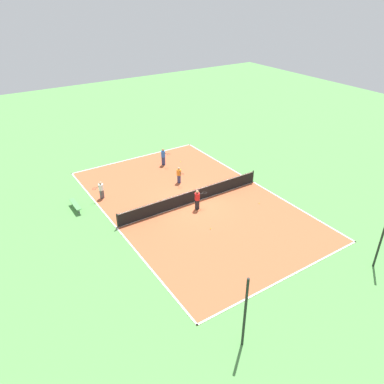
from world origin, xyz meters
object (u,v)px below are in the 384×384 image
(tennis_net, at_px, (192,196))
(player_near_blue, at_px, (163,156))
(bench, at_px, (75,205))
(tennis_ball_right_alley, at_px, (211,228))
(fence_post_back_left, at_px, (382,238))
(player_center_orange, at_px, (179,174))
(tennis_ball_left_sideline, at_px, (180,161))
(tennis_ball_far_baseline, at_px, (259,203))
(fence_post_back_right, at_px, (245,313))
(player_near_white, at_px, (101,189))
(player_coach_red, at_px, (197,199))

(tennis_net, relative_size, player_near_blue, 7.68)
(tennis_net, relative_size, bench, 6.55)
(tennis_ball_right_alley, relative_size, fence_post_back_left, 0.02)
(tennis_ball_right_alley, height_order, fence_post_back_left, fence_post_back_left)
(player_center_orange, bearing_deg, bench, -85.14)
(player_center_orange, xyz_separation_m, fence_post_back_left, (-3.99, 14.67, 1.15))
(player_center_orange, bearing_deg, tennis_net, -5.89)
(tennis_net, xyz_separation_m, player_center_orange, (-0.83, -3.18, 0.23))
(tennis_ball_left_sideline, distance_m, tennis_ball_far_baseline, 9.38)
(bench, relative_size, player_near_blue, 1.17)
(tennis_net, xyz_separation_m, fence_post_back_left, (-4.82, 11.49, 1.38))
(fence_post_back_left, bearing_deg, player_center_orange, -74.80)
(player_center_orange, height_order, tennis_ball_left_sideline, player_center_orange)
(tennis_ball_right_alley, xyz_separation_m, fence_post_back_right, (4.00, 8.01, 1.87))
(tennis_ball_far_baseline, height_order, tennis_ball_right_alley, same)
(player_center_orange, height_order, tennis_ball_far_baseline, player_center_orange)
(bench, relative_size, tennis_ball_right_alley, 26.30)
(tennis_ball_right_alley, bearing_deg, bench, -47.68)
(fence_post_back_right, bearing_deg, tennis_net, -112.76)
(tennis_ball_left_sideline, height_order, tennis_ball_right_alley, same)
(tennis_net, distance_m, tennis_ball_far_baseline, 4.92)
(tennis_ball_right_alley, height_order, fence_post_back_right, fence_post_back_right)
(tennis_net, distance_m, tennis_ball_left_sideline, 7.19)
(player_center_orange, height_order, player_near_blue, player_near_blue)
(player_near_blue, relative_size, tennis_ball_far_baseline, 22.43)
(bench, xyz_separation_m, fence_post_back_right, (-2.58, 15.23, 1.54))
(player_center_orange, distance_m, tennis_ball_left_sideline, 4.04)
(bench, relative_size, player_near_white, 1.31)
(bench, relative_size, player_center_orange, 1.32)
(tennis_ball_far_baseline, relative_size, fence_post_back_right, 0.02)
(player_near_blue, distance_m, fence_post_back_left, 18.61)
(player_near_white, xyz_separation_m, player_near_blue, (-6.70, -2.58, 0.10))
(player_near_white, height_order, fence_post_back_left, fence_post_back_left)
(player_near_white, bearing_deg, fence_post_back_left, 103.60)
(player_near_blue, height_order, tennis_ball_far_baseline, player_near_blue)
(fence_post_back_left, bearing_deg, player_near_blue, -79.50)
(tennis_net, relative_size, tennis_ball_far_baseline, 172.30)
(player_near_white, relative_size, player_center_orange, 1.01)
(player_near_white, bearing_deg, player_coach_red, 115.60)
(bench, xyz_separation_m, player_near_white, (-2.14, -0.46, 0.39))
(bench, height_order, player_near_blue, player_near_blue)
(tennis_ball_left_sideline, height_order, fence_post_back_right, fence_post_back_right)
(bench, distance_m, fence_post_back_left, 19.59)
(tennis_ball_far_baseline, bearing_deg, tennis_net, -35.10)
(bench, distance_m, player_center_orange, 8.26)
(player_coach_red, relative_size, fence_post_back_right, 0.39)
(tennis_ball_left_sideline, relative_size, tennis_ball_far_baseline, 1.00)
(player_near_white, distance_m, tennis_ball_far_baseline, 11.65)
(tennis_ball_far_baseline, bearing_deg, player_near_white, -37.14)
(tennis_net, relative_size, fence_post_back_left, 3.03)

